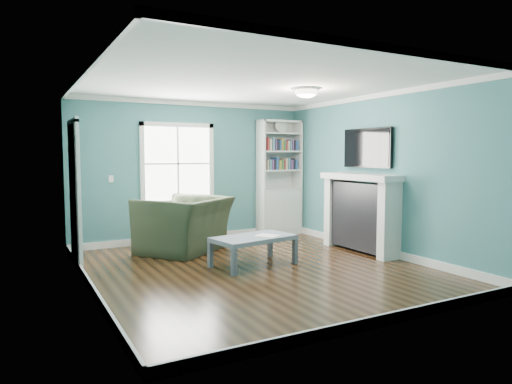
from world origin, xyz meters
name	(u,v)px	position (x,y,z in m)	size (l,w,h in m)	color
floor	(256,269)	(0.00, 0.00, 0.00)	(5.00, 5.00, 0.00)	black
room_walls	(256,157)	(0.00, 0.00, 1.58)	(5.00, 5.00, 5.00)	teal
trim	(256,182)	(0.00, 0.00, 1.24)	(4.50, 5.00, 2.60)	white
window	(178,164)	(-0.30, 2.49, 1.45)	(1.40, 0.06, 1.50)	white
bookshelf	(279,189)	(1.77, 2.30, 0.92)	(0.90, 0.35, 2.31)	silver
fireplace	(360,214)	(2.08, 0.20, 0.64)	(0.44, 1.58, 1.30)	black
tv	(367,148)	(2.20, 0.20, 1.72)	(0.06, 1.10, 0.65)	black
door	(74,192)	(-2.22, 1.40, 1.07)	(0.12, 0.98, 2.17)	silver
ceiling_fixture	(306,92)	(0.90, 0.10, 2.55)	(0.38, 0.38, 0.15)	white
light_switch	(111,179)	(-1.50, 2.48, 1.20)	(0.08, 0.01, 0.12)	white
recliner	(185,215)	(-0.49, 1.60, 0.61)	(1.39, 0.90, 1.21)	#202C1C
coffee_table	(254,240)	(0.06, 0.20, 0.37)	(1.28, 0.84, 0.43)	#535863
paper_sheet	(267,235)	(0.26, 0.15, 0.43)	(0.25, 0.32, 0.00)	white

